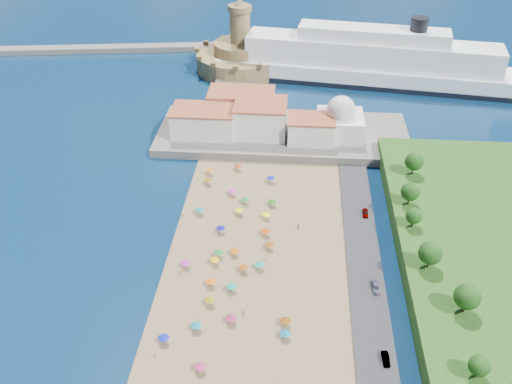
{
  "coord_description": "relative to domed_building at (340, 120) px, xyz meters",
  "views": [
    {
      "loc": [
        14.68,
        -110.82,
        98.74
      ],
      "look_at": [
        4.0,
        25.0,
        8.0
      ],
      "focal_mm": 40.0,
      "sensor_mm": 36.0,
      "label": 1
    }
  ],
  "objects": [
    {
      "name": "waterfront_buildings",
      "position": [
        -33.05,
        2.64,
        -1.1
      ],
      "size": [
        57.0,
        29.0,
        11.0
      ],
      "color": "silver",
      "rests_on": "terrace"
    },
    {
      "name": "ground",
      "position": [
        -30.0,
        -71.0,
        -8.97
      ],
      "size": [
        700.0,
        700.0,
        0.0
      ],
      "primitive_type": "plane",
      "color": "#071938",
      "rests_on": "ground"
    },
    {
      "name": "beach_parasols",
      "position": [
        -30.87,
        -80.05,
        -6.83
      ],
      "size": [
        30.12,
        117.82,
        2.2
      ],
      "color": "gray",
      "rests_on": "beach"
    },
    {
      "name": "fortress",
      "position": [
        -42.0,
        67.0,
        -2.29
      ],
      "size": [
        40.0,
        40.0,
        32.4
      ],
      "color": "olive",
      "rests_on": "ground"
    },
    {
      "name": "parked_cars",
      "position": [
        6.0,
        -80.03,
        -7.6
      ],
      "size": [
        2.35,
        71.87,
        1.39
      ],
      "color": "gray",
      "rests_on": "promenade"
    },
    {
      "name": "hillside_trees",
      "position": [
        19.44,
        -78.71,
        1.29
      ],
      "size": [
        12.58,
        106.21,
        7.7
      ],
      "color": "#382314",
      "rests_on": "hillside"
    },
    {
      "name": "jetty",
      "position": [
        -42.0,
        37.0,
        -7.77
      ],
      "size": [
        18.0,
        70.0,
        2.4
      ],
      "primitive_type": "cube",
      "color": "#59544C",
      "rests_on": "ground"
    },
    {
      "name": "domed_building",
      "position": [
        0.0,
        0.0,
        0.0
      ],
      "size": [
        16.0,
        16.0,
        15.0
      ],
      "color": "silver",
      "rests_on": "terrace"
    },
    {
      "name": "cruise_ship",
      "position": [
        15.5,
        56.98,
        -0.23
      ],
      "size": [
        136.75,
        38.26,
        29.54
      ],
      "color": "black",
      "rests_on": "ground"
    },
    {
      "name": "breakwater",
      "position": [
        -140.0,
        82.0,
        -7.67
      ],
      "size": [
        199.03,
        34.77,
        2.6
      ],
      "primitive_type": "cube",
      "rotation": [
        0.0,
        0.0,
        0.14
      ],
      "color": "#59544C",
      "rests_on": "ground"
    },
    {
      "name": "beachgoers",
      "position": [
        -30.31,
        -76.45,
        -7.86
      ],
      "size": [
        35.19,
        73.86,
        1.81
      ],
      "color": "tan",
      "rests_on": "beach"
    },
    {
      "name": "terrace",
      "position": [
        -20.0,
        2.0,
        -7.47
      ],
      "size": [
        90.0,
        36.0,
        3.0
      ],
      "primitive_type": "cube",
      "color": "#59544C",
      "rests_on": "ground"
    }
  ]
}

